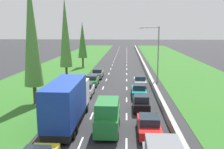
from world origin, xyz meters
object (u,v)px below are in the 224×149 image
blue_box_truck_left_lane (68,101)px  poplar_tree_fourth (82,40)px  silver_hatchback_left_lane (86,90)px  silver_sedan_right_lane (140,81)px  poplar_tree_second (31,31)px  green_van_centre_lane (108,116)px  black_hatchback_right_lane (141,103)px  green_sedan_left_lane (92,80)px  grey_sedan_left_lane (98,73)px  poplar_tree_third (65,33)px  red_sedan_right_lane (149,125)px  teal_sedan_right_lane (139,90)px  street_light_mast (156,50)px

blue_box_truck_left_lane → poplar_tree_fourth: size_ratio=0.92×
silver_hatchback_left_lane → silver_sedan_right_lane: size_ratio=0.87×
poplar_tree_second → silver_hatchback_left_lane: bearing=35.7°
silver_sedan_right_lane → green_van_centre_lane: 17.69m
silver_sedan_right_lane → black_hatchback_right_lane: bearing=-92.3°
green_van_centre_lane → blue_box_truck_left_lane: bearing=158.4°
blue_box_truck_left_lane → silver_sedan_right_lane: blue_box_truck_left_lane is taller
black_hatchback_right_lane → silver_sedan_right_lane: 11.42m
green_sedan_left_lane → grey_sedan_left_lane: (0.17, 6.18, 0.00)m
blue_box_truck_left_lane → poplar_tree_second: 10.18m
silver_sedan_right_lane → green_van_centre_lane: green_van_centre_lane is taller
poplar_tree_third → red_sedan_right_lane: bearing=-61.4°
poplar_tree_second → poplar_tree_third: 14.67m
teal_sedan_right_lane → poplar_tree_fourth: 27.73m
silver_hatchback_left_lane → street_light_mast: 14.17m
blue_box_truck_left_lane → green_sedan_left_lane: 16.01m
red_sedan_right_lane → green_van_centre_lane: size_ratio=0.92×
teal_sedan_right_lane → street_light_mast: 10.57m
black_hatchback_right_lane → poplar_tree_fourth: poplar_tree_fourth is taller
green_sedan_left_lane → street_light_mast: 11.40m
red_sedan_right_lane → street_light_mast: (2.86, 20.85, 4.42)m
green_sedan_left_lane → blue_box_truck_left_lane: bearing=-89.7°
teal_sedan_right_lane → grey_sedan_left_lane: bearing=119.1°
red_sedan_right_lane → teal_sedan_right_lane: bearing=91.2°
blue_box_truck_left_lane → green_sedan_left_lane: bearing=90.3°
silver_hatchback_left_lane → black_hatchback_right_lane: size_ratio=1.00×
silver_hatchback_left_lane → black_hatchback_right_lane: same height
black_hatchback_right_lane → poplar_tree_second: (-12.18, 1.65, 7.50)m
teal_sedan_right_lane → grey_sedan_left_lane: same height
poplar_tree_second → street_light_mast: (15.31, 12.98, -3.10)m
teal_sedan_right_lane → green_sedan_left_lane: bearing=139.3°
teal_sedan_right_lane → silver_sedan_right_lane: 5.88m
silver_sedan_right_lane → poplar_tree_third: (-12.47, 4.90, 7.19)m
silver_hatchback_left_lane → silver_sedan_right_lane: silver_hatchback_left_lane is taller
red_sedan_right_lane → silver_sedan_right_lane: bearing=89.4°
grey_sedan_left_lane → green_van_centre_lane: (3.58, -23.59, 0.59)m
green_sedan_left_lane → poplar_tree_second: bearing=-118.2°
poplar_tree_third → poplar_tree_fourth: 13.99m
teal_sedan_right_lane → green_van_centre_lane: 11.89m
poplar_tree_third → street_light_mast: (15.15, -1.68, -2.77)m
black_hatchback_right_lane → poplar_tree_fourth: bearing=111.0°
blue_box_truck_left_lane → silver_sedan_right_lane: (7.28, 15.85, -1.37)m
blue_box_truck_left_lane → poplar_tree_third: size_ratio=0.68×
blue_box_truck_left_lane → green_van_centre_lane: (3.68, -1.46, -0.78)m
blue_box_truck_left_lane → poplar_tree_second: (-5.35, 6.09, 6.15)m
black_hatchback_right_lane → green_van_centre_lane: size_ratio=0.80×
red_sedan_right_lane → grey_sedan_left_lane: same height
silver_sedan_right_lane → poplar_tree_third: bearing=158.5°
blue_box_truck_left_lane → green_van_centre_lane: blue_box_truck_left_lane is taller
green_sedan_left_lane → street_light_mast: size_ratio=0.50×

